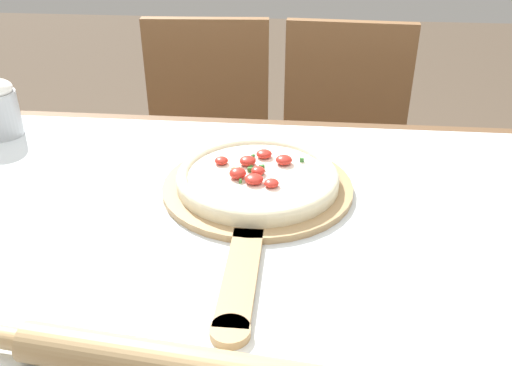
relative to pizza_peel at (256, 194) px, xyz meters
The scene contains 7 objects.
dining_table 0.14m from the pizza_peel, 103.76° to the right, with size 1.40×0.83×0.76m.
towel_cloth 0.06m from the pizza_peel, 103.76° to the right, with size 1.32×0.75×0.00m.
pizza_peel is the anchor object (origin of this frame).
pizza 0.03m from the pizza_peel, 90.31° to the left, with size 0.28×0.28×0.04m.
rolling_pin 0.40m from the pizza_peel, 97.64° to the right, with size 0.44×0.08×0.05m.
chair_left 0.80m from the pizza_peel, 107.23° to the left, with size 0.43×0.43×0.89m.
chair_right 0.79m from the pizza_peel, 74.89° to the left, with size 0.42×0.42×0.89m.
Camera 1 is at (0.09, -0.73, 1.24)m, focal length 38.00 mm.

